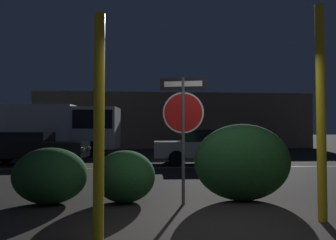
{
  "coord_description": "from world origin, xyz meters",
  "views": [
    {
      "loc": [
        -1.14,
        -4.41,
        1.32
      ],
      "look_at": [
        -0.44,
        4.39,
        1.64
      ],
      "focal_mm": 35.0,
      "sensor_mm": 36.0,
      "label": 1
    }
  ],
  "objects_px": {
    "yellow_pole_left": "(99,127)",
    "delivery_truck": "(65,127)",
    "hedge_bush_2": "(125,176)",
    "passing_car_1": "(31,148)",
    "yellow_pole_right": "(321,112)",
    "hedge_bush_3": "(243,162)",
    "stop_sign": "(183,114)",
    "passing_car_2": "(207,147)",
    "hedge_bush_1": "(50,176)"
  },
  "relations": [
    {
      "from": "yellow_pole_left",
      "to": "delivery_truck",
      "type": "xyz_separation_m",
      "value": [
        -3.67,
        14.31,
        0.2
      ]
    },
    {
      "from": "hedge_bush_2",
      "to": "passing_car_1",
      "type": "relative_size",
      "value": 0.25
    },
    {
      "from": "yellow_pole_right",
      "to": "hedge_bush_2",
      "type": "distance_m",
      "value": 3.54
    },
    {
      "from": "yellow_pole_right",
      "to": "yellow_pole_left",
      "type": "bearing_deg",
      "value": -167.89
    },
    {
      "from": "yellow_pole_left",
      "to": "hedge_bush_3",
      "type": "bearing_deg",
      "value": 41.74
    },
    {
      "from": "yellow_pole_right",
      "to": "hedge_bush_3",
      "type": "height_order",
      "value": "yellow_pole_right"
    },
    {
      "from": "stop_sign",
      "to": "yellow_pole_right",
      "type": "height_order",
      "value": "yellow_pole_right"
    },
    {
      "from": "hedge_bush_3",
      "to": "hedge_bush_2",
      "type": "bearing_deg",
      "value": 179.67
    },
    {
      "from": "passing_car_1",
      "to": "delivery_truck",
      "type": "distance_m",
      "value": 4.85
    },
    {
      "from": "passing_car_2",
      "to": "delivery_truck",
      "type": "height_order",
      "value": "delivery_truck"
    },
    {
      "from": "hedge_bush_3",
      "to": "passing_car_1",
      "type": "bearing_deg",
      "value": 130.98
    },
    {
      "from": "passing_car_1",
      "to": "yellow_pole_right",
      "type": "bearing_deg",
      "value": 42.3
    },
    {
      "from": "passing_car_1",
      "to": "passing_car_2",
      "type": "xyz_separation_m",
      "value": [
        7.14,
        -0.23,
        0.03
      ]
    },
    {
      "from": "hedge_bush_1",
      "to": "delivery_truck",
      "type": "xyz_separation_m",
      "value": [
        -2.51,
        12.11,
        1.07
      ]
    },
    {
      "from": "hedge_bush_2",
      "to": "passing_car_1",
      "type": "distance_m",
      "value": 8.44
    },
    {
      "from": "stop_sign",
      "to": "hedge_bush_2",
      "type": "xyz_separation_m",
      "value": [
        -1.07,
        0.24,
        -1.16
      ]
    },
    {
      "from": "passing_car_2",
      "to": "delivery_truck",
      "type": "relative_size",
      "value": 0.73
    },
    {
      "from": "hedge_bush_1",
      "to": "passing_car_1",
      "type": "distance_m",
      "value": 7.87
    },
    {
      "from": "stop_sign",
      "to": "passing_car_2",
      "type": "relative_size",
      "value": 0.51
    },
    {
      "from": "yellow_pole_right",
      "to": "passing_car_1",
      "type": "distance_m",
      "value": 11.42
    },
    {
      "from": "yellow_pole_right",
      "to": "stop_sign",
      "type": "bearing_deg",
      "value": 146.36
    },
    {
      "from": "passing_car_1",
      "to": "delivery_truck",
      "type": "relative_size",
      "value": 0.73
    },
    {
      "from": "delivery_truck",
      "to": "passing_car_1",
      "type": "bearing_deg",
      "value": 1.74
    },
    {
      "from": "yellow_pole_left",
      "to": "stop_sign",
      "type": "bearing_deg",
      "value": 56.98
    },
    {
      "from": "stop_sign",
      "to": "delivery_truck",
      "type": "bearing_deg",
      "value": 125.33
    },
    {
      "from": "passing_car_1",
      "to": "passing_car_2",
      "type": "height_order",
      "value": "passing_car_2"
    },
    {
      "from": "hedge_bush_1",
      "to": "hedge_bush_2",
      "type": "bearing_deg",
      "value": 0.34
    },
    {
      "from": "delivery_truck",
      "to": "hedge_bush_2",
      "type": "bearing_deg",
      "value": 22.74
    },
    {
      "from": "stop_sign",
      "to": "hedge_bush_3",
      "type": "bearing_deg",
      "value": 24.6
    },
    {
      "from": "yellow_pole_right",
      "to": "hedge_bush_3",
      "type": "relative_size",
      "value": 1.72
    },
    {
      "from": "yellow_pole_right",
      "to": "hedge_bush_1",
      "type": "distance_m",
      "value": 4.73
    },
    {
      "from": "hedge_bush_1",
      "to": "passing_car_2",
      "type": "height_order",
      "value": "passing_car_2"
    },
    {
      "from": "passing_car_2",
      "to": "delivery_truck",
      "type": "distance_m",
      "value": 8.53
    },
    {
      "from": "hedge_bush_3",
      "to": "delivery_truck",
      "type": "height_order",
      "value": "delivery_truck"
    },
    {
      "from": "hedge_bush_1",
      "to": "delivery_truck",
      "type": "height_order",
      "value": "delivery_truck"
    },
    {
      "from": "yellow_pole_right",
      "to": "hedge_bush_1",
      "type": "bearing_deg",
      "value": 160.84
    },
    {
      "from": "stop_sign",
      "to": "yellow_pole_right",
      "type": "distance_m",
      "value": 2.3
    },
    {
      "from": "yellow_pole_left",
      "to": "hedge_bush_3",
      "type": "distance_m",
      "value": 3.35
    },
    {
      "from": "hedge_bush_1",
      "to": "passing_car_2",
      "type": "distance_m",
      "value": 8.36
    },
    {
      "from": "passing_car_1",
      "to": "delivery_truck",
      "type": "bearing_deg",
      "value": -179.75
    },
    {
      "from": "hedge_bush_3",
      "to": "passing_car_2",
      "type": "height_order",
      "value": "hedge_bush_3"
    },
    {
      "from": "hedge_bush_3",
      "to": "delivery_truck",
      "type": "distance_m",
      "value": 13.6
    },
    {
      "from": "hedge_bush_1",
      "to": "delivery_truck",
      "type": "distance_m",
      "value": 12.42
    },
    {
      "from": "passing_car_2",
      "to": "yellow_pole_right",
      "type": "bearing_deg",
      "value": 1.56
    },
    {
      "from": "yellow_pole_right",
      "to": "hedge_bush_2",
      "type": "height_order",
      "value": "yellow_pole_right"
    },
    {
      "from": "delivery_truck",
      "to": "hedge_bush_3",
      "type": "bearing_deg",
      "value": 31.81
    },
    {
      "from": "hedge_bush_2",
      "to": "hedge_bush_1",
      "type": "bearing_deg",
      "value": -179.66
    },
    {
      "from": "delivery_truck",
      "to": "yellow_pole_right",
      "type": "bearing_deg",
      "value": 31.72
    },
    {
      "from": "passing_car_1",
      "to": "hedge_bush_2",
      "type": "bearing_deg",
      "value": 32.92
    },
    {
      "from": "passing_car_2",
      "to": "yellow_pole_left",
      "type": "bearing_deg",
      "value": -17.3
    }
  ]
}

